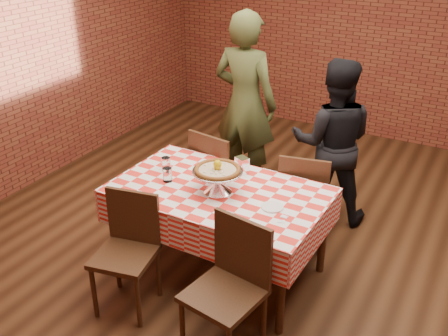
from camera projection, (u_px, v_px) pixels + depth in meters
The scene contains 19 objects.
ground at pixel (267, 249), 4.56m from camera, with size 6.00×6.00×0.00m, color black.
back_wall at pixel (376, 22), 6.25m from camera, with size 5.50×5.50×0.00m, color maroon.
table at pixel (219, 231), 4.13m from camera, with size 1.61×0.97×0.75m, color #442714.
tablecloth at pixel (219, 205), 4.02m from camera, with size 1.65×1.00×0.28m, color red, non-canonical shape.
pizza_stand at pixel (218, 181), 3.90m from camera, with size 0.39×0.39×0.17m, color silver, non-canonical shape.
pizza at pixel (217, 170), 3.86m from camera, with size 0.35×0.35×0.03m, color beige.
lemon at pixel (217, 165), 3.84m from camera, with size 0.06×0.06×0.08m, color yellow.
water_glass_left at pixel (168, 175), 4.06m from camera, with size 0.07×0.07×0.11m, color white.
water_glass_right at pixel (166, 164), 4.23m from camera, with size 0.07×0.07×0.11m, color white.
side_plate at pixel (272, 207), 3.72m from camera, with size 0.16×0.16×0.01m, color white.
sweetener_packet_a at pixel (281, 221), 3.55m from camera, with size 0.05×0.04×0.01m, color white.
sweetener_packet_b at pixel (284, 217), 3.60m from camera, with size 0.05×0.04×0.01m, color white.
condiment_caddy at pixel (242, 165), 4.18m from camera, with size 0.10×0.08×0.14m, color silver.
chair_near_left at pixel (125, 257), 3.71m from camera, with size 0.41×0.41×0.89m, color #442714, non-canonical shape.
chair_near_right at pixel (223, 294), 3.33m from camera, with size 0.45×0.45×0.93m, color #442714, non-canonical shape.
chair_far_left at pixel (223, 175), 4.82m from camera, with size 0.44×0.44×0.93m, color #442714, non-canonical shape.
chair_far_right at pixel (305, 197), 4.48m from camera, with size 0.42×0.42×0.90m, color #442714, non-canonical shape.
diner_olive at pixel (245, 104), 5.19m from camera, with size 0.68×0.44×1.86m, color #414923.
diner_black at pixel (332, 142), 4.71m from camera, with size 0.76×0.59×1.55m, color black.
Camera 1 is at (1.49, -3.47, 2.68)m, focal length 41.63 mm.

